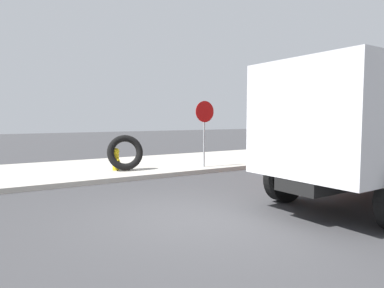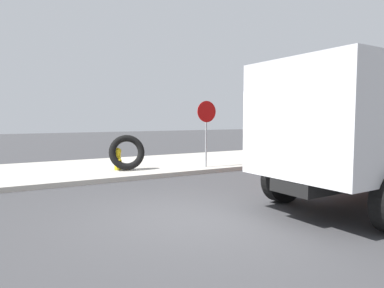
{
  "view_description": "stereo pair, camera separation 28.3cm",
  "coord_description": "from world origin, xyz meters",
  "views": [
    {
      "loc": [
        -3.28,
        -5.74,
        1.93
      ],
      "look_at": [
        1.81,
        2.72,
        1.17
      ],
      "focal_mm": 31.87,
      "sensor_mm": 36.0,
      "label": 1
    },
    {
      "loc": [
        -3.03,
        -5.88,
        1.93
      ],
      "look_at": [
        1.81,
        2.72,
        1.17
      ],
      "focal_mm": 31.87,
      "sensor_mm": 36.0,
      "label": 2
    }
  ],
  "objects": [
    {
      "name": "fire_hydrant",
      "position": [
        0.42,
        5.43,
        0.56
      ],
      "size": [
        0.26,
        0.58,
        0.76
      ],
      "color": "yellow",
      "rests_on": "sidewalk_curb"
    },
    {
      "name": "loose_tire",
      "position": [
        0.68,
        5.2,
        0.76
      ],
      "size": [
        1.28,
        0.75,
        1.22
      ],
      "primitive_type": "torus",
      "rotation": [
        1.36,
        0.0,
        -0.24
      ],
      "color": "black",
      "rests_on": "sidewalk_curb"
    },
    {
      "name": "ground_plane",
      "position": [
        0.0,
        0.0,
        0.0
      ],
      "size": [
        80.0,
        80.0,
        0.0
      ],
      "primitive_type": "plane",
      "color": "#38383A"
    },
    {
      "name": "sidewalk_curb",
      "position": [
        0.0,
        6.5,
        0.07
      ],
      "size": [
        36.0,
        5.0,
        0.15
      ],
      "primitive_type": "cube",
      "color": "#ADA89E",
      "rests_on": "ground"
    },
    {
      "name": "stop_sign",
      "position": [
        3.42,
        4.52,
        1.81
      ],
      "size": [
        0.76,
        0.08,
        2.38
      ],
      "color": "gray",
      "rests_on": "sidewalk_curb"
    }
  ]
}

